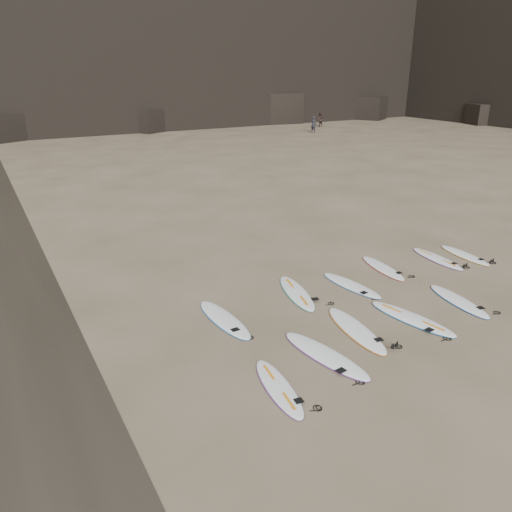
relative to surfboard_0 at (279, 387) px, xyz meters
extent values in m
plane|color=#897559|center=(3.74, 0.96, -0.04)|extent=(240.00, 240.00, 0.00)
cube|color=black|center=(11.74, 45.96, 1.12)|extent=(4.23, 4.46, 2.33)
cube|color=black|center=(28.74, 46.96, 1.76)|extent=(5.95, 5.19, 3.59)
cube|color=black|center=(41.74, 44.96, 1.40)|extent=(5.31, 5.56, 2.88)
cube|color=black|center=(49.74, 32.96, 1.16)|extent=(4.39, 4.01, 2.41)
cube|color=black|center=(-2.26, 45.96, 1.20)|extent=(4.49, 4.76, 2.49)
ellipsoid|color=white|center=(0.00, 0.00, 0.00)|extent=(0.91, 2.38, 0.08)
ellipsoid|color=white|center=(1.67, 0.55, 0.01)|extent=(1.09, 2.83, 0.10)
ellipsoid|color=white|center=(3.14, 1.16, 0.01)|extent=(1.06, 2.77, 0.10)
ellipsoid|color=white|center=(4.92, 0.89, 0.01)|extent=(1.11, 2.78, 0.10)
ellipsoid|color=white|center=(6.97, 1.01, 0.00)|extent=(0.99, 2.52, 0.09)
ellipsoid|color=white|center=(0.34, 3.41, 0.01)|extent=(0.76, 2.68, 0.10)
ellipsoid|color=white|center=(3.06, 3.87, 0.01)|extent=(1.27, 2.72, 0.10)
ellipsoid|color=white|center=(4.90, 3.48, 0.00)|extent=(0.85, 2.50, 0.09)
ellipsoid|color=white|center=(6.81, 4.09, 0.00)|extent=(0.94, 2.45, 0.09)
ellipsoid|color=white|center=(9.17, 3.79, 0.00)|extent=(0.82, 2.51, 0.09)
ellipsoid|color=white|center=(10.34, 3.56, 0.00)|extent=(0.82, 2.39, 0.08)
imported|color=black|center=(26.94, 36.47, 0.81)|extent=(0.60, 0.73, 1.71)
imported|color=black|center=(31.00, 40.89, 0.75)|extent=(0.81, 0.65, 1.57)
camera|label=1|loc=(-4.92, -7.73, 6.56)|focal=35.00mm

